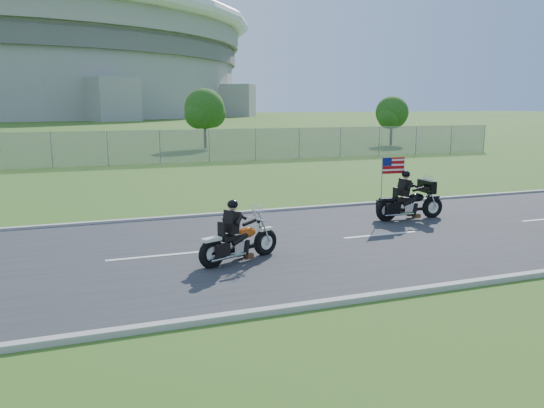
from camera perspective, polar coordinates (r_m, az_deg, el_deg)
name	(u,v)px	position (r m, az deg, el deg)	size (l,w,h in m)	color
ground	(238,250)	(13.02, -3.70, -4.96)	(420.00, 420.00, 0.00)	#2F571B
road	(238,249)	(13.02, -3.70, -4.88)	(120.00, 8.00, 0.04)	#28282B
curb_north	(202,216)	(16.83, -7.56, -1.26)	(120.00, 0.18, 0.12)	#9E9B93
curb_south	(303,307)	(9.38, 3.34, -10.96)	(120.00, 0.18, 0.12)	#9E9B93
fence	(52,150)	(32.19, -22.63, 5.41)	(60.00, 0.03, 2.00)	gray
stadium	(17,64)	(183.20, -25.73, 13.45)	(140.40, 140.40, 29.20)	#A3A099
tree_fence_near	(205,111)	(43.15, -7.23, 9.90)	(3.52, 3.28, 4.75)	#382316
tree_fence_far	(392,114)	(47.52, 12.79, 9.39)	(3.08, 2.87, 4.20)	#382316
motorcycle_lead	(238,243)	(11.89, -3.65, -4.16)	(2.08, 1.04, 1.46)	black
motorcycle_follow	(410,203)	(16.70, 14.59, 0.08)	(2.30, 0.76, 1.92)	black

